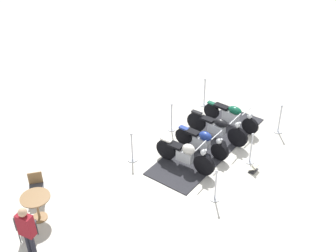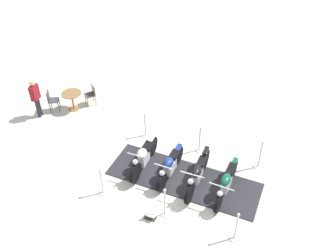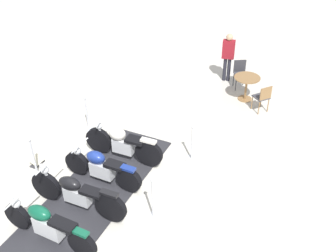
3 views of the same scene
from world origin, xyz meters
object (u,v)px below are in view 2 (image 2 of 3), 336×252
object	(u,v)px
motorcycle_cream	(144,157)
motorcycle_forest	(226,183)
motorcycle_navy	(170,166)
stanchion_left_front	(145,129)
cafe_chair_across_table	(52,99)
cafe_table	(72,97)
cafe_chair_near_table	(91,93)
bystander_person	(35,96)
stanchion_left_rear	(259,159)
stanchion_left_mid	(200,142)
stanchion_right_front	(102,184)
info_placard	(150,217)
stanchion_right_mid	(165,205)
stanchion_right_rear	(236,230)
motorcycle_black	(197,174)

from	to	relation	value
motorcycle_cream	motorcycle_forest	world-z (taller)	motorcycle_cream
motorcycle_navy	motorcycle_forest	size ratio (longest dim) A/B	0.92
stanchion_left_front	cafe_chair_across_table	world-z (taller)	stanchion_left_front
cafe_table	cafe_chair_near_table	xyz separation A→B (m)	(0.56, -0.60, -0.07)
cafe_chair_across_table	bystander_person	distance (m)	0.75
stanchion_left_rear	stanchion_left_mid	xyz separation A→B (m)	(0.32, 2.15, 0.05)
stanchion_right_front	cafe_table	bearing A→B (deg)	36.76
motorcycle_forest	stanchion_left_mid	xyz separation A→B (m)	(1.79, 1.20, -0.08)
stanchion_left_mid	info_placard	xyz separation A→B (m)	(-3.36, 0.84, -0.33)
cafe_chair_near_table	motorcycle_forest	bearing A→B (deg)	107.15
stanchion_right_mid	stanchion_left_front	size ratio (longest dim) A/B	1.07
motorcycle_navy	stanchion_right_rear	bearing A→B (deg)	60.09
motorcycle_navy	stanchion_left_front	distance (m)	2.32
motorcycle_navy	cafe_chair_across_table	world-z (taller)	motorcycle_navy
motorcycle_black	stanchion_right_rear	xyz separation A→B (m)	(-1.77, -1.44, -0.12)
bystander_person	cafe_chair_across_table	bearing A→B (deg)	51.99
stanchion_right_mid	stanchion_left_mid	size ratio (longest dim) A/B	1.03
motorcycle_forest	info_placard	bearing A→B (deg)	-42.73
stanchion_left_rear	stanchion_left_front	bearing A→B (deg)	81.65
stanchion_left_mid	cafe_chair_near_table	distance (m)	5.29
stanchion_left_mid	cafe_chair_across_table	size ratio (longest dim) A/B	1.19
info_placard	cafe_chair_across_table	bearing A→B (deg)	-29.37
motorcycle_navy	stanchion_right_front	xyz separation A→B (m)	(-1.28, 1.89, -0.06)
bystander_person	motorcycle_black	bearing A→B (deg)	-19.32
stanchion_right_rear	stanchion_left_rear	world-z (taller)	stanchion_left_rear
stanchion_right_rear	cafe_table	distance (m)	8.63
motorcycle_cream	motorcycle_black	xyz separation A→B (m)	(-0.29, -1.91, -0.01)
motorcycle_black	stanchion_left_front	size ratio (longest dim) A/B	2.24
stanchion_right_mid	bystander_person	world-z (taller)	bystander_person
motorcycle_cream	motorcycle_black	distance (m)	1.93
motorcycle_navy	info_placard	bearing A→B (deg)	4.65
stanchion_right_rear	stanchion_left_mid	size ratio (longest dim) A/B	1.01
motorcycle_navy	stanchion_left_mid	distance (m)	1.67
motorcycle_navy	bystander_person	distance (m)	6.31
motorcycle_cream	motorcycle_black	bearing A→B (deg)	87.68
motorcycle_cream	stanchion_right_front	size ratio (longest dim) A/B	1.96
stanchion_right_mid	cafe_chair_across_table	size ratio (longest dim) A/B	1.22
motorcycle_forest	stanchion_left_rear	bearing A→B (deg)	157.23
stanchion_left_rear	cafe_chair_across_table	distance (m)	8.58
motorcycle_navy	motorcycle_forest	xyz separation A→B (m)	(-0.28, -1.91, 0.02)
stanchion_right_mid	cafe_chair_near_table	world-z (taller)	stanchion_right_mid
stanchion_right_rear	stanchion_left_front	world-z (taller)	stanchion_right_rear
motorcycle_forest	cafe_chair_near_table	world-z (taller)	motorcycle_forest
stanchion_left_mid	cafe_chair_across_table	xyz separation A→B (m)	(0.90, 6.35, 0.15)
info_placard	bystander_person	size ratio (longest dim) A/B	0.23
motorcycle_cream	stanchion_right_rear	xyz separation A→B (m)	(-2.05, -3.36, -0.14)
motorcycle_cream	motorcycle_forest	xyz separation A→B (m)	(-0.43, -2.87, -0.03)
motorcycle_cream	stanchion_right_mid	world-z (taller)	stanchion_right_mid
bystander_person	motorcycle_forest	bearing A→B (deg)	-18.36
stanchion_left_rear	bystander_person	size ratio (longest dim) A/B	0.69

